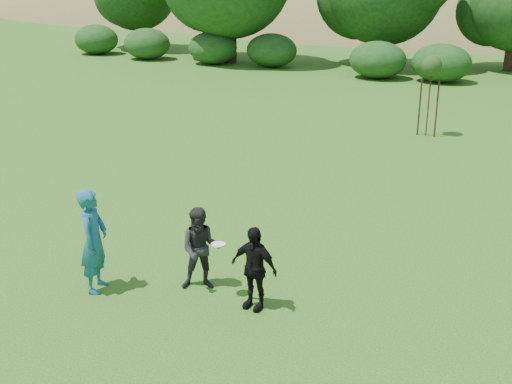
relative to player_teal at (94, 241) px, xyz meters
The scene contains 7 objects.
ground 2.02m from the player_teal, 14.94° to the left, with size 120.00×120.00×0.00m, color #19470C.
player_teal is the anchor object (origin of this frame).
player_grey 1.99m from the player_teal, 26.90° to the left, with size 0.78×0.61×1.61m, color black.
player_black 3.05m from the player_teal, 12.19° to the left, with size 0.91×0.38×1.56m, color black.
frisbee 2.34m from the player_teal, 18.29° to the left, with size 0.27×0.27×0.03m.
sapling 14.76m from the player_teal, 76.82° to the left, with size 0.70×0.70×2.85m.
hillside 70.12m from the player_teal, 89.05° to the left, with size 150.00×72.00×52.00m.
Camera 1 is at (5.64, -9.01, 5.83)m, focal length 45.00 mm.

